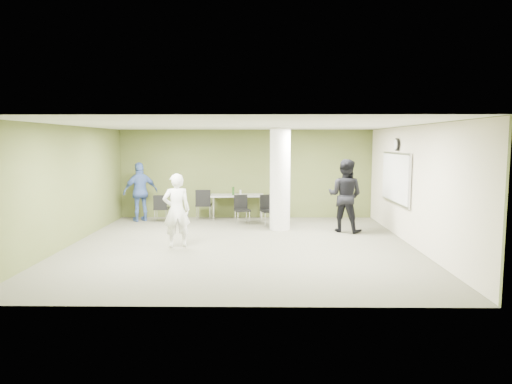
{
  "coord_description": "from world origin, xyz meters",
  "views": [
    {
      "loc": [
        0.49,
        -10.48,
        2.42
      ],
      "look_at": [
        0.35,
        1.0,
        1.15
      ],
      "focal_mm": 32.0,
      "sensor_mm": 36.0,
      "label": 1
    }
  ],
  "objects_px": {
    "woman_white": "(177,210)",
    "man_black": "(345,196)",
    "folding_table": "(237,196)",
    "man_blue": "(141,192)",
    "chair_back_left": "(161,206)"
  },
  "relations": [
    {
      "from": "folding_table",
      "to": "man_black",
      "type": "height_order",
      "value": "man_black"
    },
    {
      "from": "woman_white",
      "to": "man_black",
      "type": "height_order",
      "value": "man_black"
    },
    {
      "from": "folding_table",
      "to": "chair_back_left",
      "type": "distance_m",
      "value": 2.34
    },
    {
      "from": "folding_table",
      "to": "man_blue",
      "type": "relative_size",
      "value": 0.94
    },
    {
      "from": "man_blue",
      "to": "man_black",
      "type": "bearing_deg",
      "value": 132.54
    },
    {
      "from": "chair_back_left",
      "to": "man_blue",
      "type": "distance_m",
      "value": 0.8
    },
    {
      "from": "folding_table",
      "to": "man_blue",
      "type": "xyz_separation_m",
      "value": [
        -2.93,
        -0.29,
        0.17
      ]
    },
    {
      "from": "woman_white",
      "to": "man_blue",
      "type": "height_order",
      "value": "man_blue"
    },
    {
      "from": "folding_table",
      "to": "man_blue",
      "type": "bearing_deg",
      "value": -178.44
    },
    {
      "from": "man_black",
      "to": "man_blue",
      "type": "height_order",
      "value": "man_black"
    },
    {
      "from": "folding_table",
      "to": "man_black",
      "type": "bearing_deg",
      "value": -35.93
    },
    {
      "from": "man_blue",
      "to": "folding_table",
      "type": "bearing_deg",
      "value": 153.02
    },
    {
      "from": "man_black",
      "to": "man_blue",
      "type": "xyz_separation_m",
      "value": [
        -5.93,
        1.57,
        -0.08
      ]
    },
    {
      "from": "folding_table",
      "to": "woman_white",
      "type": "xyz_separation_m",
      "value": [
        -1.2,
        -3.72,
        0.12
      ]
    },
    {
      "from": "chair_back_left",
      "to": "man_black",
      "type": "distance_m",
      "value": 5.47
    }
  ]
}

